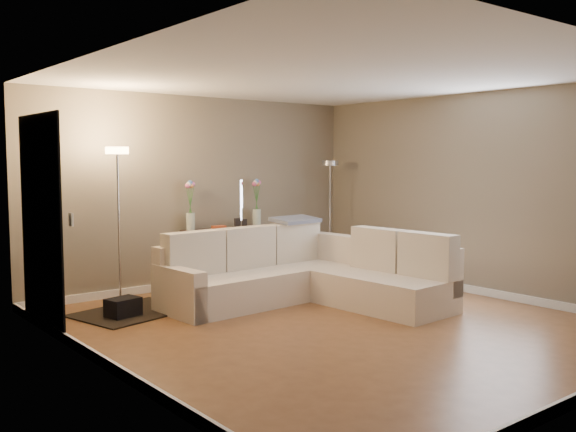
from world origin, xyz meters
TOP-DOWN VIEW (x-y plane):
  - floor at (0.00, 0.00)m, footprint 5.00×5.50m
  - ceiling at (0.00, 0.00)m, footprint 5.00×5.50m
  - wall_back at (0.00, 2.76)m, footprint 5.00×0.02m
  - wall_left at (-2.51, 0.00)m, footprint 0.02×5.50m
  - wall_right at (2.51, 0.00)m, footprint 0.02×5.50m
  - baseboard_back at (0.00, 2.73)m, footprint 5.00×0.03m
  - baseboard_left at (-2.48, 0.00)m, footprint 0.03×5.50m
  - baseboard_right at (2.48, 0.00)m, footprint 0.03×5.50m
  - doorway at (-2.48, 1.70)m, footprint 0.02×1.20m
  - switch_plate at (-2.48, 0.85)m, footprint 0.02×0.08m
  - sectional_sofa at (0.42, 1.03)m, footprint 2.70×2.51m
  - throw_blanket at (0.84, 1.69)m, footprint 0.69×0.44m
  - console_table at (0.24, 2.62)m, footprint 1.29×0.37m
  - leaning_mirror at (0.33, 2.78)m, footprint 0.91×0.06m
  - table_decor at (0.32, 2.58)m, footprint 0.54×0.12m
  - flower_vase_left at (-0.22, 2.63)m, footprint 0.15×0.12m
  - flower_vase_right at (0.87, 2.61)m, footprint 0.15×0.12m
  - floor_lamp_lit at (-1.43, 2.21)m, footprint 0.32×0.32m
  - floor_lamp_unlit at (2.02, 2.30)m, footprint 0.27×0.27m
  - charcoal_rug at (-1.44, 1.83)m, footprint 1.41×1.18m
  - black_bag at (-1.62, 1.69)m, footprint 0.40×0.32m

SIDE VIEW (x-z plane):
  - floor at x=0.00m, z-range -0.01..0.00m
  - charcoal_rug at x=-1.44m, z-range 0.00..0.02m
  - baseboard_back at x=0.00m, z-range 0.00..0.10m
  - baseboard_left at x=-2.48m, z-range 0.00..0.10m
  - baseboard_right at x=2.48m, z-range 0.00..0.10m
  - black_bag at x=-1.62m, z-range -0.01..0.22m
  - sectional_sofa at x=0.42m, z-range -0.12..0.79m
  - console_table at x=0.24m, z-range 0.05..0.84m
  - table_decor at x=0.32m, z-range 0.76..0.89m
  - throw_blanket at x=0.84m, z-range 0.90..0.99m
  - flower_vase_left at x=-0.22m, z-range 0.74..1.42m
  - flower_vase_right at x=0.87m, z-range 0.74..1.42m
  - doorway at x=-2.48m, z-range 0.00..2.20m
  - leaning_mirror at x=0.33m, z-range 0.80..1.51m
  - switch_plate at x=-2.48m, z-range 1.14..1.26m
  - floor_lamp_unlit at x=2.02m, z-range 0.36..2.08m
  - wall_back at x=0.00m, z-range 0.00..2.60m
  - wall_left at x=-2.51m, z-range 0.00..2.60m
  - wall_right at x=2.51m, z-range 0.00..2.60m
  - floor_lamp_lit at x=-1.43m, z-range 0.39..2.28m
  - ceiling at x=0.00m, z-range 2.60..2.61m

